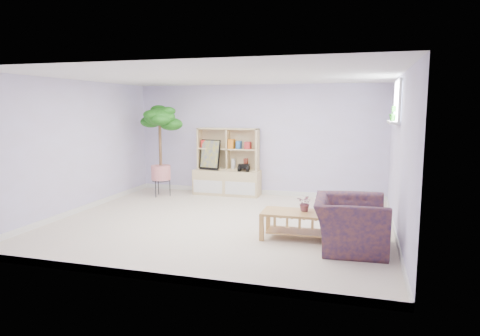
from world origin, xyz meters
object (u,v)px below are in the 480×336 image
(armchair, at_px, (350,220))
(floor_tree, at_px, (160,151))
(storage_unit, at_px, (227,162))
(coffee_table, at_px, (296,225))

(armchair, bearing_deg, floor_tree, 55.41)
(storage_unit, height_order, armchair, storage_unit)
(floor_tree, height_order, armchair, floor_tree)
(storage_unit, bearing_deg, floor_tree, -157.64)
(floor_tree, xyz_separation_m, armchair, (4.04, -2.46, -0.58))
(floor_tree, bearing_deg, armchair, -31.30)
(coffee_table, bearing_deg, armchair, -18.43)
(coffee_table, bearing_deg, storage_unit, 124.60)
(floor_tree, bearing_deg, storage_unit, 22.36)
(coffee_table, height_order, armchair, armchair)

